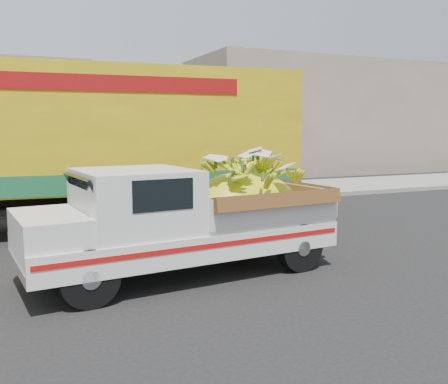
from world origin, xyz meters
name	(u,v)px	position (x,y,z in m)	size (l,w,h in m)	color
ground	(148,266)	(0.00, 0.00, 0.00)	(100.00, 100.00, 0.00)	black
curb	(91,209)	(0.00, 6.25, 0.07)	(60.00, 0.25, 0.15)	gray
sidewalk	(80,200)	(0.00, 8.35, 0.07)	(60.00, 4.00, 0.14)	gray
building_right	(319,118)	(14.00, 15.25, 3.00)	(14.00, 6.00, 6.00)	gray
pickup_truck	(203,216)	(0.78, -0.68, 0.95)	(5.22, 2.35, 1.77)	black
semi_trailer	(47,141)	(-1.29, 3.80, 2.12)	(12.04, 3.41, 3.80)	black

